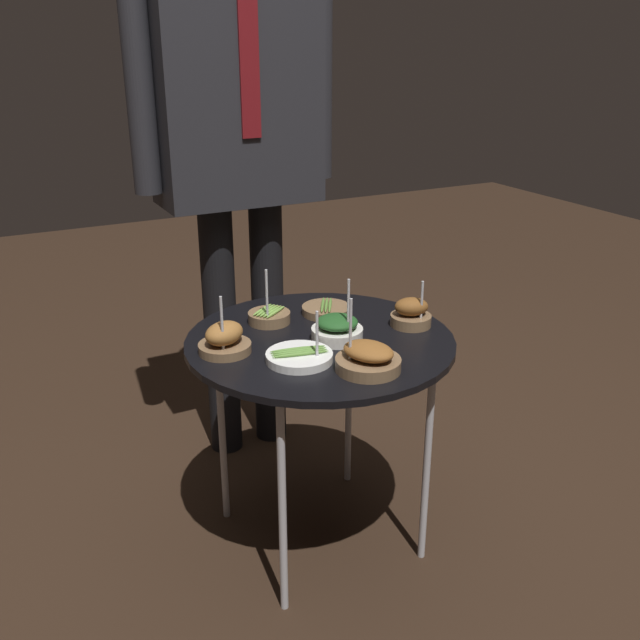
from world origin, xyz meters
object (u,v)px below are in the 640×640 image
(bowl_roast_near_rim, at_px, (411,314))
(waiter_figure, at_px, (236,122))
(bowl_asparagus_back_left, at_px, (326,310))
(bowl_asparagus_front_right, at_px, (299,356))
(serving_cart, at_px, (320,352))
(bowl_spinach_mid_left, at_px, (337,329))
(bowl_roast_mid_right, at_px, (224,340))
(bowl_roast_back_right, at_px, (368,359))
(bowl_asparagus_front_left, at_px, (269,316))

(bowl_roast_near_rim, xyz_separation_m, waiter_figure, (-0.24, 0.62, 0.45))
(bowl_asparagus_back_left, xyz_separation_m, bowl_asparagus_front_right, (-0.20, -0.25, -0.00))
(bowl_roast_near_rim, bearing_deg, serving_cart, 172.16)
(bowl_spinach_mid_left, distance_m, bowl_roast_mid_right, 0.29)
(bowl_spinach_mid_left, bearing_deg, bowl_asparagus_back_left, 70.81)
(bowl_spinach_mid_left, height_order, bowl_roast_back_right, bowl_roast_back_right)
(bowl_roast_back_right, bearing_deg, bowl_asparagus_front_left, 102.79)
(bowl_roast_mid_right, xyz_separation_m, bowl_asparagus_front_right, (0.14, -0.13, -0.02))
(bowl_roast_back_right, bearing_deg, bowl_roast_near_rim, 36.97)
(bowl_asparagus_back_left, relative_size, bowl_asparagus_front_right, 0.85)
(serving_cart, relative_size, bowl_roast_back_right, 3.92)
(bowl_asparagus_back_left, distance_m, waiter_figure, 0.65)
(bowl_asparagus_back_left, height_order, bowl_roast_near_rim, bowl_roast_near_rim)
(bowl_roast_mid_right, distance_m, bowl_asparagus_back_left, 0.37)
(bowl_spinach_mid_left, xyz_separation_m, bowl_roast_back_right, (-0.02, -0.19, -0.00))
(bowl_asparagus_front_left, distance_m, waiter_figure, 0.64)
(bowl_roast_back_right, height_order, bowl_roast_near_rim, bowl_roast_back_right)
(bowl_roast_back_right, bearing_deg, bowl_asparagus_back_left, 77.20)
(bowl_asparagus_back_left, bearing_deg, bowl_roast_mid_right, -161.22)
(bowl_spinach_mid_left, bearing_deg, bowl_roast_near_rim, -1.42)
(bowl_spinach_mid_left, relative_size, bowl_asparagus_front_right, 1.06)
(bowl_roast_back_right, relative_size, bowl_asparagus_front_right, 1.10)
(bowl_asparagus_front_left, height_order, bowl_roast_back_right, bowl_roast_back_right)
(serving_cart, xyz_separation_m, bowl_asparagus_front_right, (-0.11, -0.10, 0.05))
(bowl_spinach_mid_left, relative_size, bowl_roast_back_right, 0.96)
(serving_cart, xyz_separation_m, bowl_roast_back_right, (0.01, -0.22, 0.07))
(serving_cart, distance_m, bowl_spinach_mid_left, 0.08)
(bowl_asparagus_front_left, height_order, waiter_figure, waiter_figure)
(bowl_spinach_mid_left, xyz_separation_m, bowl_asparagus_front_right, (-0.14, -0.07, -0.02))
(bowl_asparagus_front_right, bearing_deg, bowl_roast_near_rim, 10.27)
(bowl_spinach_mid_left, height_order, bowl_asparagus_back_left, bowl_spinach_mid_left)
(bowl_roast_back_right, bearing_deg, waiter_figure, 89.73)
(bowl_roast_mid_right, distance_m, bowl_asparagus_front_right, 0.19)
(bowl_roast_back_right, xyz_separation_m, waiter_figure, (0.00, 0.80, 0.46))
(serving_cart, distance_m, waiter_figure, 0.79)
(bowl_asparagus_front_right, relative_size, bowl_roast_near_rim, 1.23)
(bowl_asparagus_front_left, bearing_deg, waiter_figure, 78.06)
(bowl_asparagus_front_left, bearing_deg, bowl_roast_near_rim, -30.45)
(bowl_asparagus_front_right, bearing_deg, serving_cart, 43.25)
(bowl_asparagus_front_left, xyz_separation_m, bowl_asparagus_front_right, (-0.03, -0.26, -0.01))
(bowl_asparagus_front_left, height_order, bowl_roast_near_rim, bowl_asparagus_front_left)
(bowl_asparagus_front_left, xyz_separation_m, bowl_roast_mid_right, (-0.18, -0.13, 0.02))
(bowl_asparagus_front_left, distance_m, bowl_spinach_mid_left, 0.22)
(bowl_spinach_mid_left, xyz_separation_m, bowl_roast_mid_right, (-0.28, 0.06, 0.00))
(serving_cart, height_order, bowl_roast_mid_right, bowl_roast_mid_right)
(bowl_spinach_mid_left, bearing_deg, bowl_asparagus_front_right, -153.25)
(waiter_figure, bearing_deg, bowl_asparagus_front_right, -100.28)
(waiter_figure, bearing_deg, bowl_roast_back_right, -90.27)
(serving_cart, height_order, waiter_figure, waiter_figure)
(serving_cart, height_order, bowl_asparagus_front_right, bowl_asparagus_front_right)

